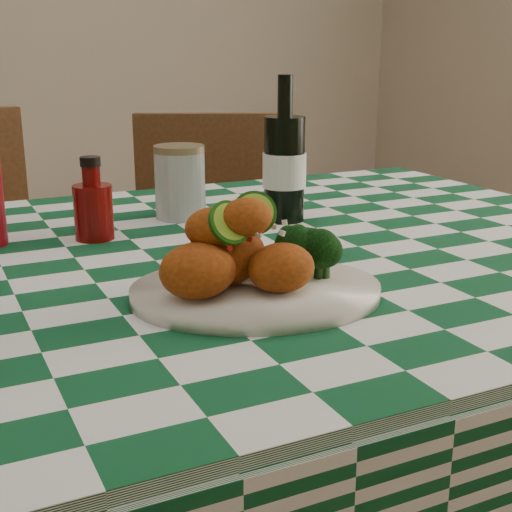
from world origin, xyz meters
name	(u,v)px	position (x,y,z in m)	size (l,w,h in m)	color
dining_table	(165,494)	(0.00, 0.00, 0.39)	(1.66, 1.06, 0.79)	#0E4927
plate	(256,292)	(0.06, -0.21, 0.80)	(0.31, 0.24, 0.02)	silver
fried_chicken_pile	(243,244)	(0.04, -0.21, 0.86)	(0.17, 0.13, 0.11)	#A84210
broccoli_side	(308,249)	(0.14, -0.20, 0.84)	(0.09, 0.09, 0.07)	black
ketchup_bottle	(93,198)	(-0.05, 0.16, 0.85)	(0.06, 0.06, 0.13)	#5F0604
mason_jar	(180,182)	(0.13, 0.24, 0.85)	(0.09, 0.09, 0.13)	#B2BCBA
beer_bottle	(285,149)	(0.28, 0.14, 0.91)	(0.08, 0.08, 0.25)	black
wooden_chair_right	(207,288)	(0.38, 0.75, 0.45)	(0.41, 0.43, 0.90)	#472814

